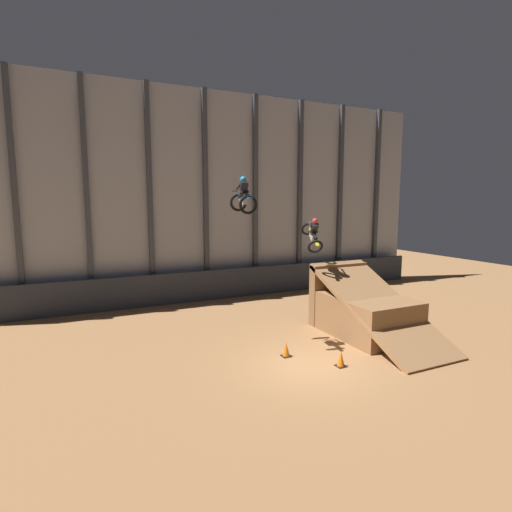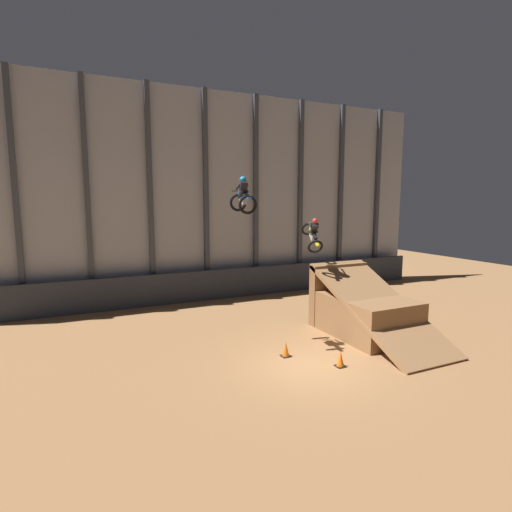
{
  "view_description": "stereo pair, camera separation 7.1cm",
  "coord_description": "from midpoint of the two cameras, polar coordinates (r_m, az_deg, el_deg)",
  "views": [
    {
      "loc": [
        -7.76,
        -11.88,
        6.06
      ],
      "look_at": [
        0.38,
        5.4,
        3.44
      ],
      "focal_mm": 28.0,
      "sensor_mm": 36.0,
      "label": 1
    },
    {
      "loc": [
        -7.7,
        -11.92,
        6.06
      ],
      "look_at": [
        0.38,
        5.4,
        3.44
      ],
      "focal_mm": 28.0,
      "sensor_mm": 36.0,
      "label": 2
    }
  ],
  "objects": [
    {
      "name": "ground_plane",
      "position": [
        15.43,
        7.42,
        -15.39
      ],
      "size": [
        60.0,
        60.0,
        0.0
      ],
      "primitive_type": "plane",
      "color": "#996B42"
    },
    {
      "name": "arena_back_wall",
      "position": [
        25.16,
        -7.41,
        8.49
      ],
      "size": [
        32.0,
        0.4,
        12.78
      ],
      "color": "#A3A8B2",
      "rests_on": "ground_plane"
    },
    {
      "name": "lower_barrier",
      "position": [
        24.9,
        -6.6,
        -4.14
      ],
      "size": [
        31.36,
        0.2,
        1.86
      ],
      "color": "#2D333D",
      "rests_on": "ground_plane"
    },
    {
      "name": "dirt_ramp",
      "position": [
        19.24,
        14.81,
        -7.54
      ],
      "size": [
        3.13,
        6.5,
        3.16
      ],
      "color": "olive",
      "rests_on": "ground_plane"
    },
    {
      "name": "rider_bike_left_air",
      "position": [
        15.93,
        -1.96,
        8.3
      ],
      "size": [
        0.92,
        1.81,
        1.48
      ],
      "rotation": [
        0.06,
        0.0,
        -0.13
      ],
      "color": "black"
    },
    {
      "name": "rider_bike_right_air",
      "position": [
        19.02,
        8.0,
        3.15
      ],
      "size": [
        1.18,
        1.87,
        1.7
      ],
      "rotation": [
        0.56,
        0.0,
        -0.29
      ],
      "color": "black"
    },
    {
      "name": "traffic_cone_near_ramp",
      "position": [
        16.16,
        4.2,
        -13.17
      ],
      "size": [
        0.36,
        0.36,
        0.58
      ],
      "color": "black",
      "rests_on": "ground_plane"
    },
    {
      "name": "traffic_cone_arena_edge",
      "position": [
        15.53,
        11.9,
        -14.21
      ],
      "size": [
        0.36,
        0.36,
        0.58
      ],
      "color": "black",
      "rests_on": "ground_plane"
    }
  ]
}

